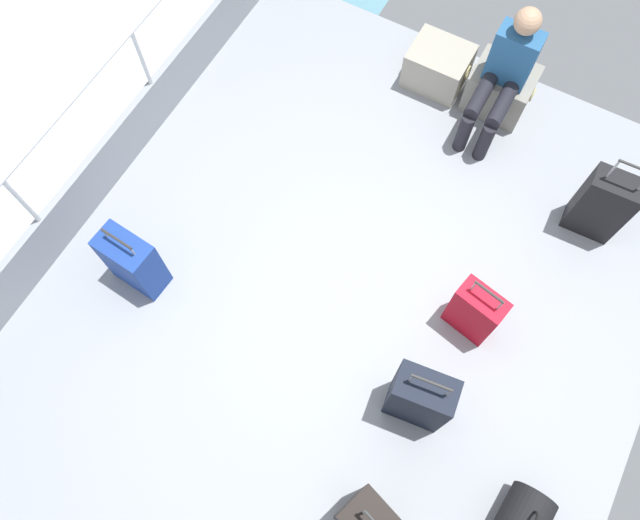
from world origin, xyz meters
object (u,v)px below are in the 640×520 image
Objects in this scene: suitcase_2 at (420,398)px; suitcase_4 at (475,312)px; cargo_crate_0 at (438,66)px; cargo_crate_1 at (500,89)px; passenger_seated at (504,74)px; suitcase_1 at (133,262)px; suitcase_0 at (603,205)px.

suitcase_2 reaches higher than suitcase_4.
suitcase_4 is at bearing -59.14° from cargo_crate_0.
cargo_crate_1 is 0.79× the size of suitcase_4.
suitcase_4 is (0.59, -1.94, 0.07)m from cargo_crate_1.
passenger_seated is 1.88m from suitcase_4.
suitcase_2 is at bearing -78.66° from passenger_seated.
suitcase_1 is at bearing -159.77° from suitcase_4.
cargo_crate_1 is 3.29m from suitcase_1.
cargo_crate_0 is 0.78× the size of suitcase_1.
suitcase_1 reaches higher than cargo_crate_0.
cargo_crate_1 is at bearing 2.15° from cargo_crate_0.
cargo_crate_1 is 0.78× the size of suitcase_1.
suitcase_1 reaches higher than cargo_crate_1.
suitcase_0 is 1.31m from suitcase_4.
suitcase_1 reaches higher than suitcase_4.
passenger_seated is at bearing 108.50° from suitcase_4.
suitcase_4 is (1.15, -1.92, 0.09)m from cargo_crate_0.
cargo_crate_0 is at bearing 163.70° from passenger_seated.
suitcase_2 is 0.75m from suitcase_4.
cargo_crate_0 is at bearing 67.17° from suitcase_1.
suitcase_2 is (-0.58, -1.96, 0.02)m from suitcase_0.
suitcase_2 is at bearing 2.76° from suitcase_1.
cargo_crate_0 is at bearing 156.66° from suitcase_0.
passenger_seated is 1.60× the size of suitcase_1.
suitcase_4 is at bearing -71.50° from passenger_seated.
cargo_crate_0 is 0.65× the size of suitcase_2.
cargo_crate_0 is 0.78× the size of suitcase_4.
passenger_seated is 1.24m from suitcase_0.
passenger_seated is at bearing 56.50° from suitcase_1.
suitcase_1 is (-1.17, -2.77, 0.11)m from cargo_crate_0.
suitcase_4 reaches higher than cargo_crate_1.
suitcase_0 is (1.65, -0.71, 0.14)m from cargo_crate_0.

